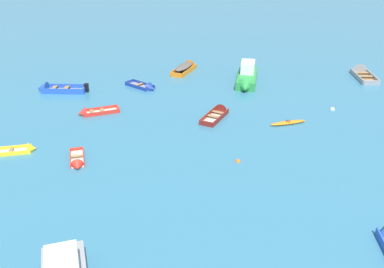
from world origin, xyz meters
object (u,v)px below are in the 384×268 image
object	(u,v)px
rowboat_yellow_back_row_center	(24,150)
rowboat_red_back_row_left	(77,163)
rowboat_red_cluster_outer	(90,113)
mooring_buoy_far_field	(238,162)
rowboat_maroon_far_back	(219,112)
rowboat_orange_back_row_right	(186,67)
rowboat_deep_blue_far_right	(147,88)
rowboat_blue_near_camera	(54,89)
kayak_orange_outer_right	(288,123)
rowboat_grey_near_left	(360,73)
mooring_buoy_between_boats_right	(332,109)
motor_launch_green_outer_left	(247,77)

from	to	relation	value
rowboat_yellow_back_row_center	rowboat_red_back_row_left	distance (m)	4.48
rowboat_red_cluster_outer	rowboat_red_back_row_left	distance (m)	8.21
rowboat_yellow_back_row_center	mooring_buoy_far_field	world-z (taller)	rowboat_yellow_back_row_center
rowboat_maroon_far_back	rowboat_yellow_back_row_center	distance (m)	15.14
rowboat_yellow_back_row_center	rowboat_orange_back_row_right	size ratio (longest dim) A/B	0.65
rowboat_red_cluster_outer	rowboat_deep_blue_far_right	world-z (taller)	rowboat_deep_blue_far_right
rowboat_blue_near_camera	rowboat_orange_back_row_right	distance (m)	13.81
rowboat_maroon_far_back	rowboat_deep_blue_far_right	distance (m)	8.82
rowboat_blue_near_camera	rowboat_red_cluster_outer	bearing A→B (deg)	-56.02
rowboat_red_cluster_outer	rowboat_maroon_far_back	distance (m)	10.58
rowboat_deep_blue_far_right	kayak_orange_outer_right	bearing A→B (deg)	-40.07
rowboat_grey_near_left	mooring_buoy_far_field	xyz separation A→B (m)	(-16.20, -16.31, -0.21)
rowboat_maroon_far_back	rowboat_red_back_row_left	distance (m)	12.65
rowboat_maroon_far_back	mooring_buoy_between_boats_right	world-z (taller)	rowboat_maroon_far_back
rowboat_yellow_back_row_center	mooring_buoy_far_field	xyz separation A→B (m)	(14.32, -2.99, -0.13)
rowboat_yellow_back_row_center	mooring_buoy_far_field	size ratio (longest dim) A/B	8.44
rowboat_red_back_row_left	rowboat_grey_near_left	bearing A→B (deg)	30.32
rowboat_blue_near_camera	rowboat_deep_blue_far_right	world-z (taller)	rowboat_blue_near_camera
rowboat_red_cluster_outer	motor_launch_green_outer_left	xyz separation A→B (m)	(14.43, 6.00, 0.48)
rowboat_blue_near_camera	rowboat_orange_back_row_right	bearing A→B (deg)	21.21
rowboat_grey_near_left	kayak_orange_outer_right	world-z (taller)	rowboat_grey_near_left
rowboat_yellow_back_row_center	rowboat_orange_back_row_right	world-z (taller)	rowboat_orange_back_row_right
mooring_buoy_far_field	mooring_buoy_between_boats_right	size ratio (longest dim) A/B	0.89
mooring_buoy_between_boats_right	rowboat_red_back_row_left	bearing A→B (deg)	-160.74
rowboat_blue_near_camera	rowboat_yellow_back_row_center	size ratio (longest dim) A/B	1.71
rowboat_maroon_far_back	mooring_buoy_far_field	world-z (taller)	rowboat_maroon_far_back
mooring_buoy_far_field	rowboat_yellow_back_row_center	bearing A→B (deg)	168.21
rowboat_red_back_row_left	rowboat_deep_blue_far_right	bearing A→B (deg)	71.04
rowboat_red_cluster_outer	rowboat_yellow_back_row_center	bearing A→B (deg)	-122.85
rowboat_deep_blue_far_right	motor_launch_green_outer_left	xyz separation A→B (m)	(9.70, 0.51, 0.48)
motor_launch_green_outer_left	mooring_buoy_far_field	distance (m)	15.46
motor_launch_green_outer_left	rowboat_orange_back_row_right	size ratio (longest dim) A/B	1.45
rowboat_grey_near_left	rowboat_blue_near_camera	size ratio (longest dim) A/B	0.97
rowboat_grey_near_left	mooring_buoy_far_field	bearing A→B (deg)	-134.81
rowboat_grey_near_left	mooring_buoy_far_field	size ratio (longest dim) A/B	14.07
rowboat_red_cluster_outer	rowboat_red_back_row_left	xyz separation A→B (m)	(0.02, -8.21, -0.03)
rowboat_red_back_row_left	mooring_buoy_far_field	bearing A→B (deg)	-3.93
rowboat_yellow_back_row_center	mooring_buoy_far_field	distance (m)	14.62
rowboat_maroon_far_back	rowboat_deep_blue_far_right	world-z (taller)	rowboat_maroon_far_back
rowboat_grey_near_left	motor_launch_green_outer_left	size ratio (longest dim) A/B	0.74
rowboat_maroon_far_back	rowboat_grey_near_left	bearing A→B (deg)	27.84
rowboat_blue_near_camera	kayak_orange_outer_right	bearing A→B (deg)	-25.75
rowboat_orange_back_row_right	mooring_buoy_between_boats_right	size ratio (longest dim) A/B	11.63
rowboat_orange_back_row_right	mooring_buoy_far_field	size ratio (longest dim) A/B	13.05
rowboat_grey_near_left	motor_launch_green_outer_left	world-z (taller)	motor_launch_green_outer_left
rowboat_red_back_row_left	rowboat_orange_back_row_right	bearing A→B (deg)	64.68
rowboat_deep_blue_far_right	rowboat_orange_back_row_right	world-z (taller)	rowboat_orange_back_row_right
kayak_orange_outer_right	rowboat_red_back_row_left	size ratio (longest dim) A/B	1.05
rowboat_blue_near_camera	rowboat_orange_back_row_right	size ratio (longest dim) A/B	1.11
rowboat_blue_near_camera	kayak_orange_outer_right	size ratio (longest dim) A/B	1.61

